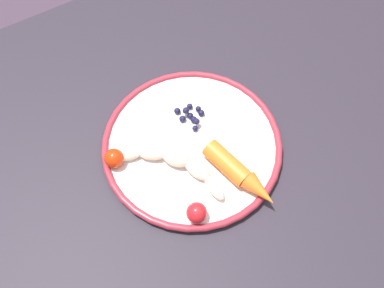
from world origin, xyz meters
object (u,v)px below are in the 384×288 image
dining_table (206,149)px  banana (174,163)px  tomato_mid (197,213)px  plate (192,145)px  tomato_near (114,158)px  blueberry_pile (190,115)px  carrot_orange (239,175)px

dining_table → banana: (-0.09, -0.04, 0.11)m
banana → tomato_mid: tomato_mid is taller
dining_table → tomato_mid: size_ratio=35.18×
plate → tomato_mid: bearing=-117.7°
tomato_near → banana: bearing=-34.4°
blueberry_pile → carrot_orange: bearing=-87.1°
dining_table → blueberry_pile: 0.11m
blueberry_pile → tomato_near: tomato_near is taller
plate → banana: 0.05m
blueberry_pile → tomato_near: (-0.15, -0.01, 0.01)m
banana → tomato_near: (-0.08, 0.06, 0.00)m
tomato_near → tomato_mid: bearing=-65.5°
plate → banana: banana is taller
banana → carrot_orange: carrot_orange is taller
dining_table → blueberry_pile: bearing=127.1°
tomato_mid → blueberry_pile: bearing=62.3°
blueberry_pile → tomato_mid: 0.18m
banana → dining_table: bearing=24.4°
dining_table → banana: bearing=-155.6°
banana → plate: bearing=23.5°
dining_table → carrot_orange: bearing=-96.1°
banana → blueberry_pile: bearing=43.3°
banana → carrot_orange: (0.08, -0.07, 0.00)m
dining_table → plate: size_ratio=3.73×
carrot_orange → tomato_near: bearing=141.0°
banana → tomato_mid: size_ratio=5.03×
dining_table → plate: 0.10m
tomato_near → tomato_mid: 0.16m
banana → tomato_near: 0.10m
dining_table → tomato_mid: 0.20m
plate → tomato_mid: 0.13m
carrot_orange → blueberry_pile: size_ratio=2.46×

